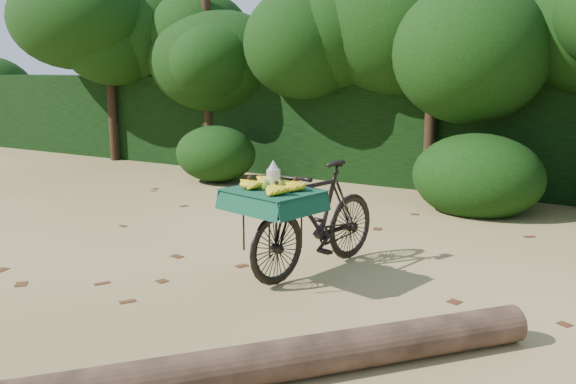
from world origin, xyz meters
The scene contains 7 objects.
ground centered at (0.00, 0.00, 0.00)m, with size 80.00×80.00×0.00m, color tan.
vendor_bicycle centered at (0.77, 0.94, 0.55)m, with size 1.02×1.91×1.08m.
fallen_log centered at (1.56, -1.10, 0.13)m, with size 0.27×0.27×3.73m, color brown.
hedge_backdrop centered at (0.00, 6.30, 0.90)m, with size 26.00×1.80×1.80m, color black.
tree_row centered at (-0.65, 5.50, 2.00)m, with size 14.50×2.00×4.00m, color black, non-canonical shape.
bush_clumps centered at (0.50, 4.30, 0.45)m, with size 8.80×1.70×0.90m, color black, non-canonical shape.
leaf_litter centered at (0.00, 0.65, 0.01)m, with size 7.00×7.30×0.01m, color #4E2814, non-canonical shape.
Camera 1 is at (3.47, -4.11, 1.96)m, focal length 38.00 mm.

